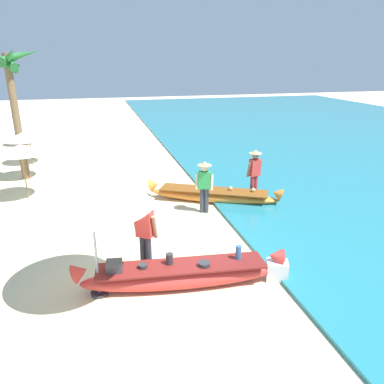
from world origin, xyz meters
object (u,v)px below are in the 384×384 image
Objects in this scene: cooler_box at (277,270)px; patio_umbrella_large at (90,195)px; boat_orange_midground at (214,195)px; palm_tree_tall_inland at (9,73)px; boat_red_foreground at (181,275)px; person_vendor_hatted at (204,183)px; person_vendor_assistant at (255,170)px; person_tourist_customer at (145,233)px.

patio_umbrella_large is at bearing -163.75° from cooler_box.
palm_tree_tall_inland reaches higher than boat_orange_midground.
boat_red_foreground is 2.72× the size of person_vendor_hatted.
person_vendor_hatted is at bearing -156.55° from person_vendor_assistant.
boat_red_foreground is at bearing -164.69° from cooler_box.
boat_orange_midground is 4.91m from cooler_box.
boat_orange_midground is 0.84× the size of palm_tree_tall_inland.
palm_tree_tall_inland is (-6.04, 5.26, 3.11)m from person_vendor_hatted.
boat_orange_midground is 1.66m from person_vendor_assistant.
boat_red_foreground is at bearing -115.41° from boat_orange_midground.
boat_red_foreground is 0.89× the size of palm_tree_tall_inland.
person_vendor_hatted is 2.24m from person_vendor_assistant.
boat_red_foreground is 1.20m from person_tourist_customer.
person_vendor_assistant is (4.32, 3.98, -0.01)m from person_tourist_customer.
person_vendor_hatted is at bearing 118.85° from cooler_box.
patio_umbrella_large is (-1.06, -0.60, 1.19)m from person_tourist_customer.
person_vendor_assistant reaches higher than person_vendor_hatted.
cooler_box is (6.52, -9.35, -3.86)m from palm_tree_tall_inland.
patio_umbrella_large is (-5.38, -4.58, 1.20)m from person_vendor_assistant.
boat_orange_midground is at bearing -33.84° from palm_tree_tall_inland.
person_tourist_customer is (-0.63, 0.74, 0.71)m from boat_red_foreground.
person_vendor_hatted reaches higher than cooler_box.
boat_red_foreground is at bearing -4.78° from patio_umbrella_large.
person_tourist_customer is (-2.84, -3.92, 0.76)m from boat_orange_midground.
patio_umbrella_large is 4.30m from cooler_box.
palm_tree_tall_inland is at bearing 115.84° from boat_red_foreground.
person_vendor_hatted is 0.98× the size of person_vendor_assistant.
boat_red_foreground is 10.79m from palm_tree_tall_inland.
boat_orange_midground is at bearing 111.06° from cooler_box.
cooler_box is (0.48, -4.09, -0.75)m from person_vendor_hatted.
person_vendor_hatted is at bearing 66.84° from boat_red_foreground.
cooler_box is at bearing -55.12° from palm_tree_tall_inland.
patio_umbrella_large reaches higher than person_vendor_assistant.
cooler_box is at bearing -83.36° from person_vendor_hatted.
person_vendor_assistant is 5.28m from cooler_box.
boat_red_foreground is at bearing -128.03° from person_vendor_assistant.
palm_tree_tall_inland is (-6.62, 4.44, 3.84)m from boat_orange_midground.
person_vendor_assistant is 0.71× the size of patio_umbrella_large.
person_tourist_customer is at bearing 130.35° from boat_red_foreground.
boat_red_foreground is 1.88× the size of patio_umbrella_large.
palm_tree_tall_inland is (-2.71, 8.95, 1.89)m from patio_umbrella_large.
cooler_box is at bearing -91.15° from boat_orange_midground.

